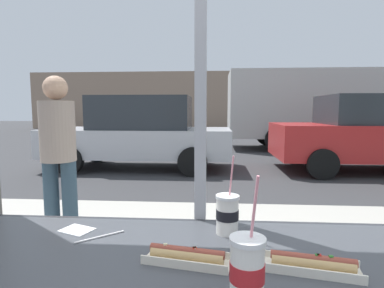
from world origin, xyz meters
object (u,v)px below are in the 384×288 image
at_px(soda_cup_left, 247,271).
at_px(box_truck, 320,107).
at_px(parked_car_silver, 140,133).
at_px(soda_cup_right, 227,214).
at_px(hotdog_tray_far, 187,256).
at_px(parked_car_red, 367,133).
at_px(pedestrian, 58,151).
at_px(hotdog_tray_near, 312,264).

height_order(soda_cup_left, box_truck, box_truck).
relative_size(parked_car_silver, box_truck, 0.65).
bearing_deg(parked_car_silver, box_truck, 36.62).
bearing_deg(box_truck, soda_cup_right, -110.08).
bearing_deg(soda_cup_right, hotdog_tray_far, -119.50).
height_order(soda_cup_right, hotdog_tray_far, soda_cup_right).
distance_m(parked_car_silver, parked_car_red, 5.33).
relative_size(soda_cup_right, parked_car_red, 0.08).
height_order(hotdog_tray_far, pedestrian, pedestrian).
xyz_separation_m(parked_car_silver, box_truck, (5.64, 4.19, 0.67)).
bearing_deg(soda_cup_right, soda_cup_left, -86.44).
distance_m(soda_cup_left, box_truck, 11.48).
xyz_separation_m(box_truck, pedestrian, (-5.30, -8.78, -0.51)).
bearing_deg(soda_cup_left, parked_car_silver, 105.73).
bearing_deg(soda_cup_left, pedestrian, 126.86).
xyz_separation_m(hotdog_tray_far, parked_car_silver, (-1.70, 6.43, -0.09)).
height_order(soda_cup_right, parked_car_silver, parked_car_silver).
height_order(soda_cup_right, box_truck, box_truck).
bearing_deg(parked_car_silver, pedestrian, -85.83).
xyz_separation_m(hotdog_tray_near, pedestrian, (-1.75, 1.87, 0.07)).
bearing_deg(parked_car_red, box_truck, 85.81).
bearing_deg(hotdog_tray_near, pedestrian, 133.15).
relative_size(hotdog_tray_far, parked_car_silver, 0.06).
relative_size(parked_car_red, box_truck, 0.60).
height_order(soda_cup_right, parked_car_red, parked_car_red).
bearing_deg(soda_cup_right, parked_car_silver, 106.57).
xyz_separation_m(soda_cup_left, parked_car_red, (3.46, 6.64, -0.14)).
bearing_deg(pedestrian, parked_car_silver, 94.17).
bearing_deg(parked_car_red, pedestrian, -137.41).
bearing_deg(hotdog_tray_far, parked_car_red, 60.61).
relative_size(hotdog_tray_far, pedestrian, 0.18).
distance_m(soda_cup_right, hotdog_tray_near, 0.36).
height_order(hotdog_tray_near, hotdog_tray_far, same).
height_order(parked_car_silver, parked_car_red, parked_car_red).
xyz_separation_m(soda_cup_right, hotdog_tray_far, (-0.14, -0.24, -0.06)).
xyz_separation_m(hotdog_tray_far, pedestrian, (-1.37, 1.84, 0.07)).
xyz_separation_m(hotdog_tray_near, hotdog_tray_far, (-0.38, 0.02, 0.00)).
bearing_deg(parked_car_silver, hotdog_tray_near, -72.12).
relative_size(soda_cup_right, box_truck, 0.05).
distance_m(soda_cup_right, parked_car_silver, 6.46).
bearing_deg(hotdog_tray_near, box_truck, 71.55).
height_order(hotdog_tray_near, parked_car_silver, parked_car_silver).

